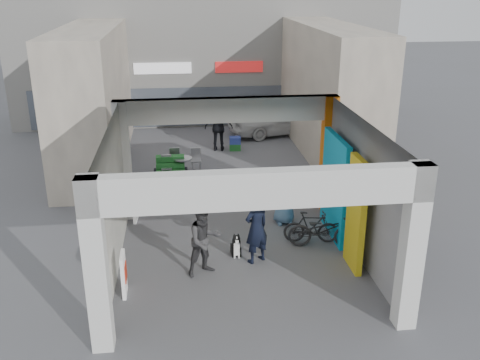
{
  "coord_description": "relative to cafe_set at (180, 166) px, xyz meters",
  "views": [
    {
      "loc": [
        -1.41,
        -12.74,
        6.66
      ],
      "look_at": [
        0.23,
        1.0,
        1.4
      ],
      "focal_mm": 40.0,
      "sensor_mm": 36.0,
      "label": 1
    }
  ],
  "objects": [
    {
      "name": "bollard_center",
      "position": [
        1.4,
        -3.13,
        0.12
      ],
      "size": [
        0.09,
        0.09,
        0.85
      ],
      "primitive_type": "cylinder",
      "color": "gray",
      "rests_on": "ground"
    },
    {
      "name": "bollard_left",
      "position": [
        -0.28,
        -3.16,
        0.16
      ],
      "size": [
        0.09,
        0.09,
        0.93
      ],
      "primitive_type": "cylinder",
      "color": "gray",
      "rests_on": "ground"
    },
    {
      "name": "advert_board_far",
      "position": [
        -1.34,
        -3.77,
        0.2
      ],
      "size": [
        0.13,
        0.55,
        1.0
      ],
      "rotation": [
        0.0,
        0.0,
        -0.07
      ],
      "color": "silver",
      "rests_on": "ground"
    },
    {
      "name": "man_crates",
      "position": [
        1.64,
        2.7,
        0.67
      ],
      "size": [
        1.2,
        0.65,
        1.94
      ],
      "primitive_type": "imported",
      "rotation": [
        0.0,
        0.0,
        2.98
      ],
      "color": "black",
      "rests_on": "ground"
    },
    {
      "name": "arcade_canopy",
      "position": [
        1.95,
        -6.32,
        2.0
      ],
      "size": [
        6.4,
        6.45,
        6.4
      ],
      "color": "silver",
      "rests_on": "ground"
    },
    {
      "name": "man_with_dog",
      "position": [
        1.8,
        -6.57,
        0.63
      ],
      "size": [
        0.81,
        0.74,
        1.86
      ],
      "primitive_type": "imported",
      "rotation": [
        0.0,
        0.0,
        3.69
      ],
      "color": "black",
      "rests_on": "ground"
    },
    {
      "name": "white_van",
      "position": [
        4.44,
        4.84,
        0.43
      ],
      "size": [
        4.58,
        2.66,
        1.47
      ],
      "primitive_type": "imported",
      "rotation": [
        0.0,
        0.0,
        1.8
      ],
      "color": "silver",
      "rests_on": "ground"
    },
    {
      "name": "bollard_right",
      "position": [
        3.01,
        -3.19,
        0.14
      ],
      "size": [
        0.09,
        0.09,
        0.89
      ],
      "primitive_type": "cylinder",
      "color": "gray",
      "rests_on": "ground"
    },
    {
      "name": "plaza_bldg_right",
      "position": [
        5.91,
        2.0,
        2.2
      ],
      "size": [
        2.0,
        9.0,
        5.0
      ],
      "primitive_type": "cube",
      "color": "#C2B4A0",
      "rests_on": "ground"
    },
    {
      "name": "man_back_turned",
      "position": [
        0.5,
        -6.98,
        0.57
      ],
      "size": [
        1.04,
        0.95,
        1.74
      ],
      "primitive_type": "imported",
      "rotation": [
        0.0,
        0.0,
        0.42
      ],
      "color": "#373739",
      "rests_on": "ground"
    },
    {
      "name": "bicycle_rear",
      "position": [
        3.41,
        -5.73,
        0.14
      ],
      "size": [
        1.52,
        0.64,
        0.89
      ],
      "primitive_type": "imported",
      "rotation": [
        0.0,
        0.0,
        1.41
      ],
      "color": "black",
      "rests_on": "ground"
    },
    {
      "name": "ground",
      "position": [
        1.41,
        -5.5,
        -0.3
      ],
      "size": [
        90.0,
        90.0,
        0.0
      ],
      "primitive_type": "plane",
      "color": "#525357",
      "rests_on": "ground"
    },
    {
      "name": "crate_stack",
      "position": [
        2.29,
        2.65,
        -0.02
      ],
      "size": [
        0.47,
        0.38,
        0.56
      ],
      "rotation": [
        0.0,
        0.0,
        -0.07
      ],
      "color": "#195922",
      "rests_on": "ground"
    },
    {
      "name": "advert_board_near",
      "position": [
        -1.34,
        -7.68,
        0.2
      ],
      "size": [
        0.11,
        0.55,
        1.0
      ],
      "rotation": [
        0.0,
        0.0,
        0.02
      ],
      "color": "silver",
      "rests_on": "ground"
    },
    {
      "name": "border_collie",
      "position": [
        1.33,
        -6.24,
        -0.04
      ],
      "size": [
        0.24,
        0.47,
        0.65
      ],
      "rotation": [
        0.0,
        0.0,
        0.03
      ],
      "color": "black",
      "rests_on": "ground"
    },
    {
      "name": "man_elderly",
      "position": [
        2.93,
        -4.45,
        0.52
      ],
      "size": [
        0.84,
        0.57,
        1.65
      ],
      "primitive_type": "imported",
      "rotation": [
        0.0,
        0.0,
        0.06
      ],
      "color": "#51789F",
      "rests_on": "ground"
    },
    {
      "name": "plaza_bldg_left",
      "position": [
        -3.09,
        2.0,
        2.2
      ],
      "size": [
        2.0,
        9.0,
        5.0
      ],
      "primitive_type": "cube",
      "color": "#C2B4A0",
      "rests_on": "ground"
    },
    {
      "name": "bicycle_front",
      "position": [
        3.65,
        -6.0,
        0.18
      ],
      "size": [
        1.9,
        0.92,
        0.96
      ],
      "primitive_type": "imported",
      "rotation": [
        0.0,
        0.0,
        1.41
      ],
      "color": "black",
      "rests_on": "ground"
    },
    {
      "name": "far_building",
      "position": [
        1.41,
        8.49,
        3.69
      ],
      "size": [
        18.0,
        4.08,
        8.0
      ],
      "color": "white",
      "rests_on": "ground"
    },
    {
      "name": "produce_stand",
      "position": [
        -0.33,
        -0.35,
        0.01
      ],
      "size": [
        1.19,
        0.64,
        0.78
      ],
      "rotation": [
        0.0,
        0.0,
        -0.39
      ],
      "color": "black",
      "rests_on": "ground"
    },
    {
      "name": "cafe_set",
      "position": [
        0.0,
        0.0,
        0.0
      ],
      "size": [
        1.42,
        1.14,
        0.86
      ],
      "rotation": [
        0.0,
        0.0,
        0.39
      ],
      "color": "#99989D",
      "rests_on": "ground"
    }
  ]
}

